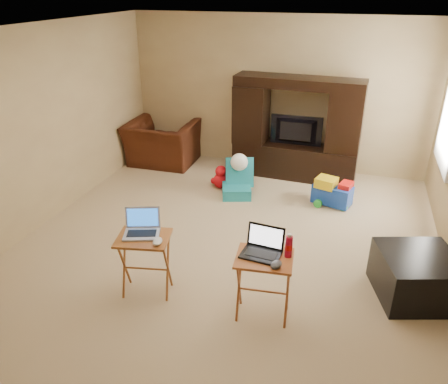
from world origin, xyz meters
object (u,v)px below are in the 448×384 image
(push_toy, at_px, (332,191))
(water_bottle, at_px, (289,247))
(recliner, at_px, (162,143))
(child_rocker, at_px, (237,179))
(ottoman, at_px, (416,276))
(tray_table_left, at_px, (146,265))
(entertainment_center, at_px, (296,129))
(laptop_right, at_px, (261,244))
(plush_toy, at_px, (221,177))
(television, at_px, (295,132))
(mouse_right, at_px, (276,265))
(laptop_left, at_px, (141,225))
(mouse_left, at_px, (158,241))
(tray_table_right, at_px, (263,287))

(push_toy, relative_size, water_bottle, 2.67)
(recliner, bearing_deg, child_rocker, 150.32)
(ottoman, distance_m, tray_table_left, 2.75)
(entertainment_center, distance_m, laptop_right, 3.47)
(plush_toy, bearing_deg, recliner, 152.53)
(entertainment_center, relative_size, television, 2.41)
(television, relative_size, mouse_right, 6.04)
(television, relative_size, push_toy, 1.49)
(laptop_left, height_order, mouse_left, laptop_left)
(recliner, height_order, mouse_left, recliner)
(mouse_left, bearing_deg, recliner, 114.37)
(mouse_left, relative_size, mouse_right, 0.99)
(plush_toy, bearing_deg, child_rocker, -34.32)
(plush_toy, bearing_deg, ottoman, -35.31)
(tray_table_right, bearing_deg, recliner, 121.74)
(recliner, height_order, tray_table_left, recliner)
(child_rocker, height_order, mouse_right, mouse_right)
(push_toy, bearing_deg, ottoman, -45.46)
(child_rocker, xyz_separation_m, push_toy, (1.39, 0.15, -0.07))
(laptop_right, bearing_deg, water_bottle, 19.38)
(entertainment_center, xyz_separation_m, recliner, (-2.31, -0.13, -0.44))
(plush_toy, relative_size, laptop_left, 1.07)
(push_toy, relative_size, mouse_left, 4.09)
(laptop_left, bearing_deg, ottoman, -3.85)
(television, distance_m, plush_toy, 1.39)
(tray_table_left, height_order, laptop_right, laptop_right)
(ottoman, height_order, water_bottle, water_bottle)
(television, bearing_deg, entertainment_center, -89.94)
(laptop_right, distance_m, mouse_left, 1.00)
(recliner, relative_size, mouse_left, 8.49)
(laptop_left, xyz_separation_m, laptop_right, (1.21, -0.01, 0.01))
(child_rocker, relative_size, mouse_left, 4.17)
(ottoman, distance_m, laptop_left, 2.82)
(water_bottle, bearing_deg, recliner, 130.34)
(mouse_left, height_order, water_bottle, water_bottle)
(child_rocker, distance_m, push_toy, 1.40)
(television, distance_m, child_rocker, 1.30)
(push_toy, bearing_deg, mouse_right, -79.97)
(tray_table_right, relative_size, water_bottle, 3.25)
(laptop_right, xyz_separation_m, mouse_left, (-0.99, -0.09, -0.10))
(water_bottle, bearing_deg, mouse_right, -109.29)
(laptop_left, height_order, mouse_right, laptop_left)
(laptop_right, bearing_deg, child_rocker, 115.96)
(television, xyz_separation_m, tray_table_right, (0.27, -3.44, -0.44))
(plush_toy, relative_size, mouse_right, 2.72)
(entertainment_center, height_order, tray_table_left, entertainment_center)
(tray_table_right, distance_m, laptop_right, 0.46)
(plush_toy, height_order, tray_table_left, tray_table_left)
(child_rocker, bearing_deg, tray_table_right, -86.93)
(recliner, relative_size, mouse_right, 8.39)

